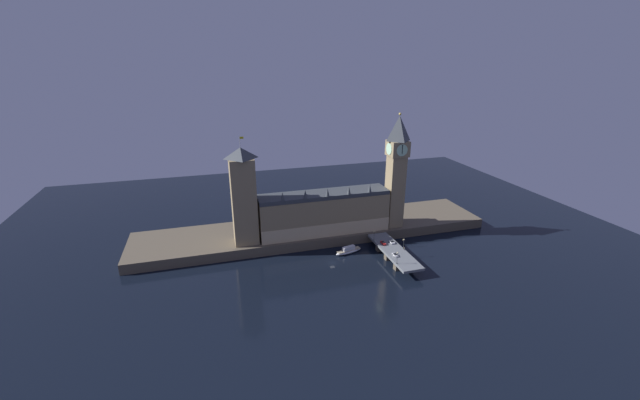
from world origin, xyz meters
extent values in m
plane|color=black|center=(0.00, 0.00, 0.00)|extent=(400.00, 400.00, 0.00)
cube|color=brown|center=(0.00, 39.00, 2.97)|extent=(220.00, 42.00, 5.94)
cube|color=#8E7A56|center=(3.71, 29.04, 17.35)|extent=(78.52, 17.07, 22.82)
cube|color=#D5B989|center=(3.71, 20.38, 10.05)|extent=(78.52, 0.20, 8.22)
cube|color=#383D42|center=(3.71, 29.04, 29.97)|extent=(78.52, 15.71, 2.40)
cone|color=#383D42|center=(-22.47, 21.78, 33.68)|extent=(2.40, 2.40, 5.02)
cone|color=#383D42|center=(-9.38, 21.78, 33.68)|extent=(2.40, 2.40, 5.02)
cone|color=#383D42|center=(3.71, 21.78, 33.68)|extent=(2.40, 2.40, 5.02)
cone|color=#383D42|center=(16.80, 21.78, 33.68)|extent=(2.40, 2.40, 5.02)
cone|color=#383D42|center=(29.88, 21.78, 33.68)|extent=(2.40, 2.40, 5.02)
cube|color=#8E7A56|center=(48.76, 26.22, 28.46)|extent=(9.45, 9.45, 45.03)
cube|color=#8E7A56|center=(48.76, 26.22, 55.57)|extent=(11.15, 11.15, 9.18)
cylinder|color=#B7E5B7|center=(48.76, 20.52, 55.57)|extent=(7.01, 0.25, 7.01)
cylinder|color=#B7E5B7|center=(48.76, 31.92, 55.57)|extent=(7.01, 0.25, 7.01)
cylinder|color=#B7E5B7|center=(54.46, 26.22, 55.57)|extent=(0.25, 7.01, 7.01)
cylinder|color=#B7E5B7|center=(43.07, 26.22, 55.57)|extent=(0.25, 7.01, 7.01)
cube|color=black|center=(48.76, 20.34, 56.09)|extent=(0.36, 0.10, 5.25)
pyramid|color=#383D42|center=(48.76, 26.22, 67.51)|extent=(11.15, 11.15, 14.70)
sphere|color=gold|center=(48.76, 26.22, 75.66)|extent=(1.60, 1.60, 1.60)
cube|color=#8E7A56|center=(-43.27, 28.15, 30.65)|extent=(13.30, 13.30, 49.42)
pyramid|color=#383D42|center=(-43.27, 28.15, 58.33)|extent=(13.56, 13.56, 5.94)
cylinder|color=#99999E|center=(-43.27, 28.15, 64.30)|extent=(0.24, 0.24, 6.00)
cube|color=gold|center=(-42.17, 28.15, 66.40)|extent=(2.00, 0.08, 1.20)
cube|color=slate|center=(34.38, -5.00, 4.83)|extent=(12.06, 46.00, 1.40)
cube|color=brown|center=(34.38, -16.50, 2.06)|extent=(10.25, 3.20, 4.13)
cube|color=brown|center=(34.38, -5.00, 2.06)|extent=(10.25, 3.20, 4.13)
cube|color=brown|center=(34.38, 6.50, 2.06)|extent=(10.25, 3.20, 4.13)
cube|color=red|center=(31.73, 3.44, 6.14)|extent=(1.77, 4.65, 0.87)
cube|color=black|center=(31.73, 3.44, 6.80)|extent=(1.45, 2.09, 0.45)
cylinder|color=black|center=(30.89, 4.88, 5.85)|extent=(0.22, 0.64, 0.64)
cylinder|color=black|center=(32.57, 4.88, 5.85)|extent=(0.22, 0.64, 0.64)
cylinder|color=black|center=(30.89, 2.00, 5.85)|extent=(0.22, 0.64, 0.64)
cylinder|color=black|center=(32.57, 2.00, 5.85)|extent=(0.22, 0.64, 0.64)
cube|color=white|center=(31.73, -11.56, 6.05)|extent=(1.75, 4.33, 0.69)
cube|color=black|center=(31.73, -11.56, 6.61)|extent=(1.43, 1.95, 0.45)
cylinder|color=black|center=(30.90, -10.22, 5.85)|extent=(0.22, 0.64, 0.64)
cylinder|color=black|center=(32.56, -10.22, 5.85)|extent=(0.22, 0.64, 0.64)
cylinder|color=black|center=(30.90, -12.91, 5.85)|extent=(0.22, 0.64, 0.64)
cylinder|color=black|center=(32.56, -12.91, 5.85)|extent=(0.22, 0.64, 0.64)
cube|color=white|center=(37.04, 3.03, 6.09)|extent=(1.97, 3.86, 0.77)
cube|color=black|center=(37.04, 3.03, 6.69)|extent=(1.62, 1.74, 0.45)
cylinder|color=black|center=(37.98, 1.84, 5.85)|extent=(0.22, 0.64, 0.64)
cylinder|color=black|center=(36.10, 1.84, 5.85)|extent=(0.22, 0.64, 0.64)
cylinder|color=black|center=(37.98, 4.23, 5.85)|extent=(0.22, 0.64, 0.64)
cylinder|color=black|center=(36.10, 4.23, 5.85)|extent=(0.22, 0.64, 0.64)
cylinder|color=black|center=(39.69, -6.69, 5.93)|extent=(0.28, 0.28, 0.80)
cylinder|color=gray|center=(39.69, -6.69, 6.66)|extent=(0.38, 0.38, 0.67)
sphere|color=tan|center=(39.69, -6.69, 7.10)|extent=(0.22, 0.22, 0.22)
cylinder|color=#2D3333|center=(28.68, -19.72, 5.78)|extent=(0.56, 0.56, 0.50)
cylinder|color=#2D3333|center=(28.68, -19.72, 8.74)|extent=(0.18, 0.18, 5.43)
sphere|color=#F9E5A3|center=(28.68, -19.72, 12.01)|extent=(0.60, 0.60, 0.60)
sphere|color=#F9E5A3|center=(28.23, -19.72, 11.66)|extent=(0.44, 0.44, 0.44)
sphere|color=#F9E5A3|center=(29.13, -19.72, 11.66)|extent=(0.44, 0.44, 0.44)
cylinder|color=#2D3333|center=(40.09, -5.00, 5.78)|extent=(0.56, 0.56, 0.50)
cylinder|color=#2D3333|center=(40.09, -5.00, 8.33)|extent=(0.18, 0.18, 4.61)
sphere|color=#F9E5A3|center=(40.09, -5.00, 11.19)|extent=(0.60, 0.60, 0.60)
sphere|color=#F9E5A3|center=(39.64, -5.00, 10.84)|extent=(0.44, 0.44, 0.44)
sphere|color=#F9E5A3|center=(40.54, -5.00, 10.84)|extent=(0.44, 0.44, 0.44)
cylinder|color=#2D3333|center=(28.68, 9.72, 5.78)|extent=(0.56, 0.56, 0.50)
cylinder|color=#2D3333|center=(28.68, 9.72, 8.39)|extent=(0.18, 0.18, 4.73)
sphere|color=#F9E5A3|center=(28.68, 9.72, 11.31)|extent=(0.60, 0.60, 0.60)
sphere|color=#F9E5A3|center=(28.23, 9.72, 10.96)|extent=(0.44, 0.44, 0.44)
sphere|color=#F9E5A3|center=(29.13, 9.72, 10.96)|extent=(0.44, 0.44, 0.44)
ellipsoid|color=white|center=(12.56, 8.45, 1.06)|extent=(17.13, 7.38, 2.13)
cube|color=tan|center=(12.56, 8.45, 2.03)|extent=(15.01, 6.21, 0.24)
cube|color=silver|center=(12.56, 8.45, 3.21)|extent=(7.85, 3.94, 2.13)
camera|label=1|loc=(-60.09, -181.21, 105.69)|focal=22.00mm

